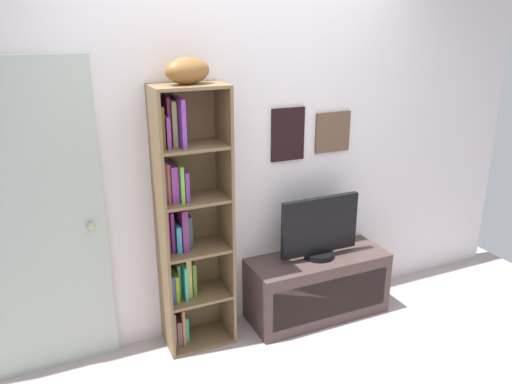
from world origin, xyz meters
name	(u,v)px	position (x,y,z in m)	size (l,w,h in m)	color
back_wall	(241,149)	(0.00, 1.13, 1.30)	(4.80, 0.08, 2.59)	silver
bookshelf	(185,223)	(-0.45, 0.98, 0.88)	(0.46, 0.30, 1.77)	brown
football	(188,71)	(-0.40, 0.95, 1.85)	(0.29, 0.16, 0.16)	brown
tv_stand	(317,286)	(0.52, 0.89, 0.24)	(1.05, 0.41, 0.48)	#453431
television	(320,229)	(0.52, 0.89, 0.70)	(0.61, 0.22, 0.46)	black
door	(36,226)	(-1.33, 1.08, 0.98)	(0.79, 0.09, 1.96)	#A5B0A5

